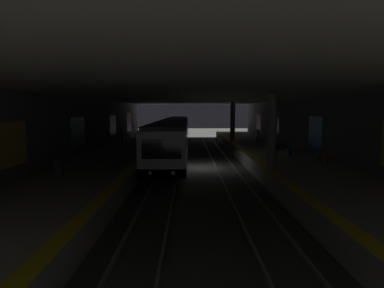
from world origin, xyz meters
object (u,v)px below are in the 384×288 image
(metro_train, at_px, (175,134))
(trash_bin, at_px, (57,168))
(pillar_near, at_px, (272,131))
(suitcase_rolling, at_px, (290,152))
(person_walking_mid, at_px, (258,135))
(backpack_on_floor, at_px, (277,147))
(bench_right_mid, at_px, (127,134))
(bench_left_mid, at_px, (325,155))
(bench_left_far, at_px, (300,147))
(pillar_far, at_px, (233,121))
(person_waiting_near, at_px, (122,136))

(metro_train, height_order, trash_bin, metro_train)
(pillar_near, bearing_deg, suitcase_rolling, -26.67)
(metro_train, bearing_deg, person_walking_mid, -93.19)
(pillar_near, bearing_deg, backpack_on_floor, -16.55)
(suitcase_rolling, distance_m, backpack_on_floor, 4.91)
(metro_train, xyz_separation_m, bench_right_mid, (6.02, 6.33, -0.45))
(metro_train, bearing_deg, trash_bin, 163.43)
(metro_train, bearing_deg, bench_left_mid, -143.25)
(bench_left_mid, height_order, person_walking_mid, person_walking_mid)
(bench_left_mid, xyz_separation_m, trash_bin, (-4.45, 16.33, -0.10))
(bench_left_far, relative_size, suitcase_rolling, 1.73)
(pillar_far, xyz_separation_m, metro_train, (-1.87, 6.55, -1.30))
(pillar_near, xyz_separation_m, bench_left_far, (7.50, -4.18, -1.75))
(person_walking_mid, bearing_deg, trash_bin, 141.51)
(bench_left_mid, height_order, person_waiting_near, person_waiting_near)
(pillar_near, relative_size, suitcase_rolling, 4.64)
(metro_train, xyz_separation_m, person_walking_mid, (-0.50, -8.97, -0.13))
(metro_train, bearing_deg, bench_right_mid, 46.44)
(metro_train, relative_size, person_walking_mid, 22.98)
(bench_right_mid, bearing_deg, person_waiting_near, -173.01)
(person_waiting_near, bearing_deg, bench_right_mid, 6.99)
(person_walking_mid, relative_size, suitcase_rolling, 1.60)
(metro_train, relative_size, backpack_on_floor, 90.48)
(pillar_far, bearing_deg, bench_left_far, -159.26)
(suitcase_rolling, relative_size, trash_bin, 1.15)
(bench_left_mid, height_order, suitcase_rolling, suitcase_rolling)
(person_walking_mid, height_order, suitcase_rolling, person_walking_mid)
(suitcase_rolling, bearing_deg, person_walking_mid, 1.96)
(person_waiting_near, xyz_separation_m, backpack_on_floor, (-3.73, -14.94, -0.70))
(person_walking_mid, bearing_deg, bench_right_mid, 66.92)
(pillar_far, distance_m, suitcase_rolling, 13.44)
(bench_left_far, bearing_deg, bench_right_mid, 48.30)
(person_waiting_near, xyz_separation_m, suitcase_rolling, (-8.62, -14.62, -0.56))
(metro_train, bearing_deg, suitcase_rolling, -140.03)
(bench_left_mid, bearing_deg, bench_right_mid, 39.92)
(person_waiting_near, height_order, person_walking_mid, person_waiting_near)
(suitcase_rolling, bearing_deg, bench_left_far, -35.63)
(suitcase_rolling, bearing_deg, pillar_far, 12.09)
(pillar_far, xyz_separation_m, trash_bin, (-20.69, 12.15, -1.85))
(bench_left_far, height_order, person_walking_mid, person_walking_mid)
(person_waiting_near, distance_m, suitcase_rolling, 16.98)
(metro_train, bearing_deg, bench_left_far, -130.55)
(pillar_near, distance_m, metro_train, 17.97)
(bench_right_mid, xyz_separation_m, person_walking_mid, (-6.52, -15.31, 0.32))
(suitcase_rolling, bearing_deg, backpack_on_floor, -3.71)
(trash_bin, bearing_deg, backpack_on_floor, -50.49)
(pillar_far, xyz_separation_m, backpack_on_floor, (-8.11, -3.10, -2.08))
(metro_train, distance_m, trash_bin, 19.64)
(pillar_far, distance_m, bench_left_mid, 16.86)
(bench_left_mid, bearing_deg, backpack_on_floor, 7.58)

